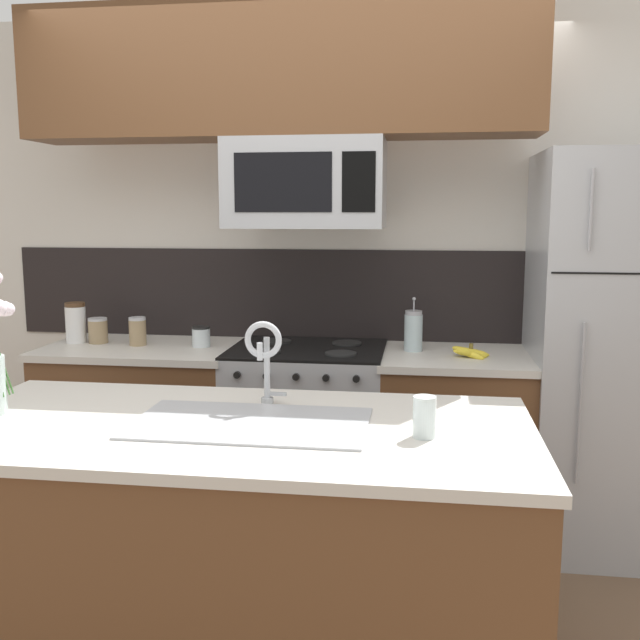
# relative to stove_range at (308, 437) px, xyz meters

# --- Properties ---
(ground_plane) EXTENTS (10.00, 10.00, 0.00)m
(ground_plane) POSITION_rel_stove_range_xyz_m (-0.00, -0.90, -0.46)
(ground_plane) COLOR brown
(rear_partition) EXTENTS (5.20, 0.10, 2.60)m
(rear_partition) POSITION_rel_stove_range_xyz_m (0.30, 0.38, 0.84)
(rear_partition) COLOR silver
(rear_partition) RESTS_ON ground
(splash_band) EXTENTS (3.36, 0.01, 0.48)m
(splash_band) POSITION_rel_stove_range_xyz_m (-0.00, 0.32, 0.69)
(splash_band) COLOR black
(splash_band) RESTS_ON rear_partition
(back_counter_left) EXTENTS (0.98, 0.65, 0.91)m
(back_counter_left) POSITION_rel_stove_range_xyz_m (-0.86, 0.00, -0.01)
(back_counter_left) COLOR brown
(back_counter_left) RESTS_ON ground
(back_counter_right) EXTENTS (0.72, 0.65, 0.91)m
(back_counter_right) POSITION_rel_stove_range_xyz_m (0.73, 0.00, -0.01)
(back_counter_right) COLOR brown
(back_counter_right) RESTS_ON ground
(stove_range) EXTENTS (0.76, 0.64, 0.93)m
(stove_range) POSITION_rel_stove_range_xyz_m (0.00, 0.00, 0.00)
(stove_range) COLOR #A8AAAF
(stove_range) RESTS_ON ground
(microwave) EXTENTS (0.74, 0.40, 0.42)m
(microwave) POSITION_rel_stove_range_xyz_m (0.00, -0.02, 1.26)
(microwave) COLOR #A8AAAF
(upper_cabinet_band) EXTENTS (2.41, 0.34, 0.60)m
(upper_cabinet_band) POSITION_rel_stove_range_xyz_m (-0.13, -0.05, 1.76)
(upper_cabinet_band) COLOR brown
(refrigerator) EXTENTS (0.79, 0.74, 1.86)m
(refrigerator) POSITION_rel_stove_range_xyz_m (1.47, 0.02, 0.47)
(refrigerator) COLOR #A8AAAF
(refrigerator) RESTS_ON ground
(storage_jar_tall) EXTENTS (0.10, 0.10, 0.21)m
(storage_jar_tall) POSITION_rel_stove_range_xyz_m (-1.23, 0.04, 0.55)
(storage_jar_tall) COLOR silver
(storage_jar_tall) RESTS_ON back_counter_left
(storage_jar_medium) EXTENTS (0.10, 0.10, 0.13)m
(storage_jar_medium) POSITION_rel_stove_range_xyz_m (-1.11, 0.04, 0.51)
(storage_jar_medium) COLOR #997F5B
(storage_jar_medium) RESTS_ON back_counter_left
(storage_jar_short) EXTENTS (0.09, 0.09, 0.14)m
(storage_jar_short) POSITION_rel_stove_range_xyz_m (-0.88, 0.01, 0.52)
(storage_jar_short) COLOR #997F5B
(storage_jar_short) RESTS_ON back_counter_left
(storage_jar_squat) EXTENTS (0.09, 0.09, 0.10)m
(storage_jar_squat) POSITION_rel_stove_range_xyz_m (-0.55, 0.02, 0.50)
(storage_jar_squat) COLOR silver
(storage_jar_squat) RESTS_ON back_counter_left
(banana_bunch) EXTENTS (0.19, 0.13, 0.08)m
(banana_bunch) POSITION_rel_stove_range_xyz_m (0.79, -0.06, 0.47)
(banana_bunch) COLOR yellow
(banana_bunch) RESTS_ON back_counter_right
(french_press) EXTENTS (0.09, 0.09, 0.27)m
(french_press) POSITION_rel_stove_range_xyz_m (0.52, 0.06, 0.55)
(french_press) COLOR silver
(french_press) RESTS_ON back_counter_right
(island_counter) EXTENTS (1.95, 0.93, 0.91)m
(island_counter) POSITION_rel_stove_range_xyz_m (-0.05, -1.25, -0.01)
(island_counter) COLOR brown
(island_counter) RESTS_ON ground
(kitchen_sink) EXTENTS (0.76, 0.44, 0.16)m
(kitchen_sink) POSITION_rel_stove_range_xyz_m (0.01, -1.25, 0.38)
(kitchen_sink) COLOR #ADAFB5
(kitchen_sink) RESTS_ON island_counter
(sink_faucet) EXTENTS (0.14, 0.14, 0.31)m
(sink_faucet) POSITION_rel_stove_range_xyz_m (0.01, -1.03, 0.65)
(sink_faucet) COLOR #B7BABF
(sink_faucet) RESTS_ON island_counter
(drinking_glass) EXTENTS (0.07, 0.07, 0.13)m
(drinking_glass) POSITION_rel_stove_range_xyz_m (0.57, -1.31, 0.51)
(drinking_glass) COLOR silver
(drinking_glass) RESTS_ON island_counter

